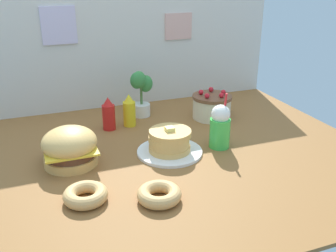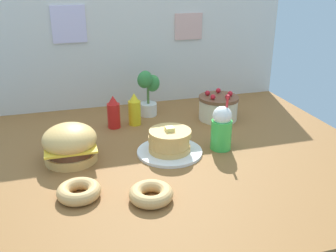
{
  "view_description": "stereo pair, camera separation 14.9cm",
  "coord_description": "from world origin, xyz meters",
  "px_view_note": "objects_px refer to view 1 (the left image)",
  "views": [
    {
      "loc": [
        -0.63,
        -1.78,
        0.96
      ],
      "look_at": [
        0.04,
        0.02,
        0.16
      ],
      "focal_mm": 41.02,
      "sensor_mm": 36.0,
      "label": 1
    },
    {
      "loc": [
        -0.49,
        -1.83,
        0.96
      ],
      "look_at": [
        0.04,
        0.02,
        0.16
      ],
      "focal_mm": 41.02,
      "sensor_mm": 36.0,
      "label": 2
    }
  ],
  "objects_px": {
    "cream_soda_cup": "(220,127)",
    "potted_plant": "(141,92)",
    "burger": "(70,147)",
    "layer_cake": "(212,106)",
    "mustard_bottle": "(129,111)",
    "donut_chocolate": "(159,194)",
    "donut_pink_glaze": "(85,195)",
    "ketchup_bottle": "(109,115)",
    "pancake_stack": "(169,143)"
  },
  "relations": [
    {
      "from": "mustard_bottle",
      "to": "cream_soda_cup",
      "type": "bearing_deg",
      "value": -51.2
    },
    {
      "from": "ketchup_bottle",
      "to": "potted_plant",
      "type": "bearing_deg",
      "value": 31.19
    },
    {
      "from": "layer_cake",
      "to": "donut_chocolate",
      "type": "bearing_deg",
      "value": -129.0
    },
    {
      "from": "ketchup_bottle",
      "to": "donut_chocolate",
      "type": "relative_size",
      "value": 1.08
    },
    {
      "from": "layer_cake",
      "to": "potted_plant",
      "type": "height_order",
      "value": "potted_plant"
    },
    {
      "from": "layer_cake",
      "to": "cream_soda_cup",
      "type": "height_order",
      "value": "cream_soda_cup"
    },
    {
      "from": "layer_cake",
      "to": "mustard_bottle",
      "type": "height_order",
      "value": "mustard_bottle"
    },
    {
      "from": "layer_cake",
      "to": "mustard_bottle",
      "type": "xyz_separation_m",
      "value": [
        -0.56,
        0.06,
        0.02
      ]
    },
    {
      "from": "mustard_bottle",
      "to": "donut_pink_glaze",
      "type": "distance_m",
      "value": 0.89
    },
    {
      "from": "pancake_stack",
      "to": "layer_cake",
      "type": "distance_m",
      "value": 0.62
    },
    {
      "from": "cream_soda_cup",
      "to": "donut_pink_glaze",
      "type": "xyz_separation_m",
      "value": [
        -0.81,
        -0.29,
        -0.09
      ]
    },
    {
      "from": "burger",
      "to": "donut_chocolate",
      "type": "xyz_separation_m",
      "value": [
        0.32,
        -0.49,
        -0.07
      ]
    },
    {
      "from": "burger",
      "to": "ketchup_bottle",
      "type": "distance_m",
      "value": 0.49
    },
    {
      "from": "pancake_stack",
      "to": "mustard_bottle",
      "type": "height_order",
      "value": "mustard_bottle"
    },
    {
      "from": "donut_chocolate",
      "to": "pancake_stack",
      "type": "bearing_deg",
      "value": 63.66
    },
    {
      "from": "cream_soda_cup",
      "to": "donut_chocolate",
      "type": "relative_size",
      "value": 1.61
    },
    {
      "from": "donut_pink_glaze",
      "to": "pancake_stack",
      "type": "bearing_deg",
      "value": 31.16
    },
    {
      "from": "cream_soda_cup",
      "to": "potted_plant",
      "type": "height_order",
      "value": "potted_plant"
    },
    {
      "from": "layer_cake",
      "to": "burger",
      "type": "bearing_deg",
      "value": -160.94
    },
    {
      "from": "donut_chocolate",
      "to": "layer_cake",
      "type": "bearing_deg",
      "value": 51.0
    },
    {
      "from": "cream_soda_cup",
      "to": "pancake_stack",
      "type": "bearing_deg",
      "value": 175.36
    },
    {
      "from": "mustard_bottle",
      "to": "donut_chocolate",
      "type": "relative_size",
      "value": 1.08
    },
    {
      "from": "donut_pink_glaze",
      "to": "donut_chocolate",
      "type": "distance_m",
      "value": 0.33
    },
    {
      "from": "donut_pink_glaze",
      "to": "ketchup_bottle",
      "type": "bearing_deg",
      "value": 70.14
    },
    {
      "from": "cream_soda_cup",
      "to": "donut_pink_glaze",
      "type": "height_order",
      "value": "cream_soda_cup"
    },
    {
      "from": "cream_soda_cup",
      "to": "ketchup_bottle",
      "type": "bearing_deg",
      "value": 138.16
    },
    {
      "from": "cream_soda_cup",
      "to": "donut_chocolate",
      "type": "bearing_deg",
      "value": -141.83
    },
    {
      "from": "ketchup_bottle",
      "to": "pancake_stack",
      "type": "bearing_deg",
      "value": -62.37
    },
    {
      "from": "burger",
      "to": "layer_cake",
      "type": "bearing_deg",
      "value": 19.06
    },
    {
      "from": "layer_cake",
      "to": "donut_chocolate",
      "type": "xyz_separation_m",
      "value": [
        -0.67,
        -0.83,
        -0.05
      ]
    },
    {
      "from": "ketchup_bottle",
      "to": "burger",
      "type": "bearing_deg",
      "value": -126.7
    },
    {
      "from": "potted_plant",
      "to": "pancake_stack",
      "type": "bearing_deg",
      "value": -92.32
    },
    {
      "from": "ketchup_bottle",
      "to": "layer_cake",
      "type": "bearing_deg",
      "value": -3.85
    },
    {
      "from": "ketchup_bottle",
      "to": "donut_pink_glaze",
      "type": "bearing_deg",
      "value": -109.86
    },
    {
      "from": "layer_cake",
      "to": "ketchup_bottle",
      "type": "bearing_deg",
      "value": 176.15
    },
    {
      "from": "burger",
      "to": "layer_cake",
      "type": "xyz_separation_m",
      "value": [
        0.99,
        0.34,
        -0.01
      ]
    },
    {
      "from": "burger",
      "to": "mustard_bottle",
      "type": "bearing_deg",
      "value": 43.28
    },
    {
      "from": "mustard_bottle",
      "to": "burger",
      "type": "bearing_deg",
      "value": -136.72
    },
    {
      "from": "cream_soda_cup",
      "to": "potted_plant",
      "type": "distance_m",
      "value": 0.7
    },
    {
      "from": "donut_pink_glaze",
      "to": "potted_plant",
      "type": "bearing_deg",
      "value": 59.75
    },
    {
      "from": "cream_soda_cup",
      "to": "layer_cake",
      "type": "bearing_deg",
      "value": 68.98
    },
    {
      "from": "mustard_bottle",
      "to": "cream_soda_cup",
      "type": "xyz_separation_m",
      "value": [
        0.4,
        -0.49,
        0.03
      ]
    },
    {
      "from": "mustard_bottle",
      "to": "potted_plant",
      "type": "height_order",
      "value": "potted_plant"
    },
    {
      "from": "mustard_bottle",
      "to": "donut_chocolate",
      "type": "height_order",
      "value": "mustard_bottle"
    },
    {
      "from": "pancake_stack",
      "to": "mustard_bottle",
      "type": "distance_m",
      "value": 0.48
    },
    {
      "from": "cream_soda_cup",
      "to": "donut_pink_glaze",
      "type": "bearing_deg",
      "value": -160.51
    },
    {
      "from": "layer_cake",
      "to": "donut_pink_glaze",
      "type": "height_order",
      "value": "layer_cake"
    },
    {
      "from": "potted_plant",
      "to": "cream_soda_cup",
      "type": "bearing_deg",
      "value": -66.93
    },
    {
      "from": "burger",
      "to": "donut_pink_glaze",
      "type": "height_order",
      "value": "burger"
    },
    {
      "from": "burger",
      "to": "donut_pink_glaze",
      "type": "distance_m",
      "value": 0.38
    }
  ]
}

